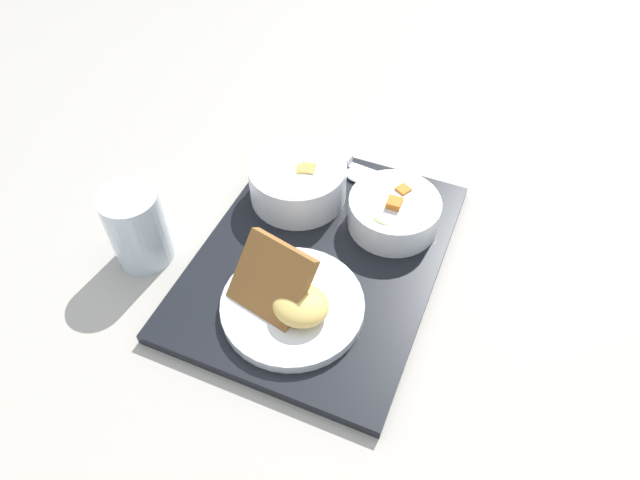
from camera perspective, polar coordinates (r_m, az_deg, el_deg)
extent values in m
plane|color=#ADA89E|center=(0.79, 0.00, -2.19)|extent=(4.00, 4.00, 0.00)
cube|color=black|center=(0.79, 0.00, -1.82)|extent=(0.43, 0.34, 0.02)
cylinder|color=silver|center=(0.81, 7.38, 2.75)|extent=(0.13, 0.13, 0.05)
torus|color=silver|center=(0.79, 7.52, 3.77)|extent=(0.13, 0.13, 0.01)
cylinder|color=#8EBC6B|center=(0.79, 9.13, 3.15)|extent=(0.04, 0.04, 0.01)
cylinder|color=#8EBC6B|center=(0.78, 6.68, 2.45)|extent=(0.05, 0.05, 0.01)
cylinder|color=#8EBC6B|center=(0.80, 6.58, 4.22)|extent=(0.05, 0.05, 0.01)
cube|color=orange|center=(0.78, 7.42, 3.51)|extent=(0.02, 0.02, 0.02)
cube|color=orange|center=(0.81, 8.29, 4.82)|extent=(0.02, 0.02, 0.01)
cylinder|color=silver|center=(0.84, -2.23, 5.89)|extent=(0.14, 0.14, 0.06)
torus|color=silver|center=(0.82, -2.29, 7.27)|extent=(0.14, 0.14, 0.01)
cylinder|color=olive|center=(0.83, -2.25, 6.36)|extent=(0.12, 0.12, 0.04)
cube|color=tan|center=(0.82, -1.25, 6.84)|extent=(0.03, 0.03, 0.02)
cube|color=tan|center=(0.82, -1.61, 6.78)|extent=(0.03, 0.03, 0.01)
cylinder|color=silver|center=(0.72, -2.76, -6.58)|extent=(0.18, 0.18, 0.01)
ellipsoid|color=#EFC666|center=(0.69, -1.93, -6.53)|extent=(0.07, 0.08, 0.03)
cube|color=#93602D|center=(0.70, -4.87, -3.91)|extent=(0.09, 0.11, 0.08)
cube|color=silver|center=(0.89, 6.56, 6.23)|extent=(0.02, 0.12, 0.00)
cube|color=silver|center=(0.92, 0.89, 8.59)|extent=(0.02, 0.08, 0.02)
ellipsoid|color=silver|center=(0.89, 4.10, 6.52)|extent=(0.04, 0.05, 0.01)
cube|color=silver|center=(0.90, -0.06, 7.63)|extent=(0.02, 0.09, 0.01)
cylinder|color=silver|center=(0.80, -17.81, 1.19)|extent=(0.08, 0.08, 0.12)
cylinder|color=silver|center=(0.81, -17.47, 0.20)|extent=(0.07, 0.07, 0.07)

